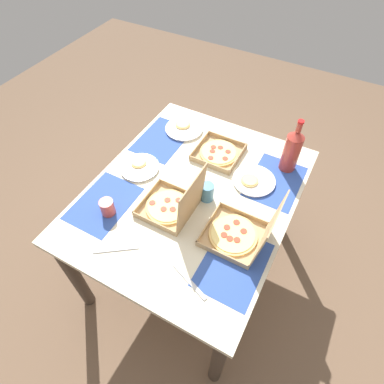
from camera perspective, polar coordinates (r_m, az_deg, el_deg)
ground_plane at (r=2.32m, az=0.00°, el=-12.10°), size 6.00×6.00×0.00m
dining_table at (r=1.78m, az=0.00°, el=-2.45°), size 1.25×1.02×0.76m
placemat_near_left at (r=1.99m, az=-5.31°, el=9.31°), size 0.36×0.26×0.00m
placemat_near_right at (r=1.70m, az=-15.34°, el=-1.93°), size 0.36×0.26×0.00m
placemat_far_left at (r=1.79m, az=14.53°, el=1.86°), size 0.36×0.26×0.00m
placemat_far_right at (r=1.47m, az=7.30°, el=-12.63°), size 0.36×0.26×0.00m
pizza_box_corner_left at (r=1.50m, az=8.56°, el=-7.26°), size 0.26×0.30×0.30m
pizza_box_edge_far at (r=1.88m, az=4.64°, el=6.96°), size 0.25×0.25×0.04m
pizza_box_center at (r=1.58m, az=-3.46°, el=-2.31°), size 0.25×0.28×0.29m
plate_far_left at (r=2.05m, az=-1.42°, el=11.19°), size 0.23×0.23×0.03m
plate_near_left at (r=1.76m, az=10.81°, el=1.98°), size 0.23×0.23×0.03m
plate_far_right at (r=1.82m, az=-9.27°, el=4.37°), size 0.22×0.22×0.03m
soda_bottle at (r=1.80m, az=17.29°, el=7.12°), size 0.09×0.09×0.32m
cup_dark at (r=1.62m, az=2.68°, el=-0.05°), size 0.07×0.07×0.10m
cup_red at (r=1.62m, az=-14.74°, el=-2.65°), size 0.07×0.07×0.09m
knife_by_far_left at (r=1.42m, az=-0.49°, el=-15.48°), size 0.09×0.20×0.00m
knife_by_near_left at (r=1.53m, az=-13.30°, el=-9.84°), size 0.14×0.18×0.00m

